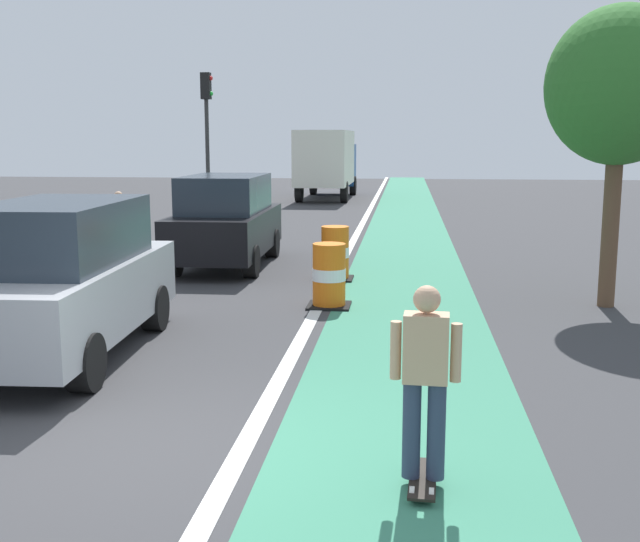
{
  "coord_description": "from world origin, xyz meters",
  "views": [
    {
      "loc": [
        2.36,
        -6.53,
        2.83
      ],
      "look_at": [
        1.24,
        3.5,
        1.1
      ],
      "focal_mm": 43.27,
      "sensor_mm": 36.0,
      "label": 1
    }
  ],
  "objects": [
    {
      "name": "skateboarder_on_lane",
      "position": [
        2.54,
        -0.5,
        0.91
      ],
      "size": [
        0.57,
        0.81,
        1.69
      ],
      "color": "black",
      "rests_on": "ground"
    },
    {
      "name": "lane_divider_stripe",
      "position": [
        0.9,
        12.0,
        0.01
      ],
      "size": [
        0.2,
        80.0,
        0.01
      ],
      "primitive_type": "cube",
      "color": "silver",
      "rests_on": "ground"
    },
    {
      "name": "pedestrian_crossing",
      "position": [
        -4.41,
        16.94,
        0.86
      ],
      "size": [
        0.34,
        0.2,
        1.61
      ],
      "color": "#33333D",
      "rests_on": "ground"
    },
    {
      "name": "bike_lane_strip",
      "position": [
        2.4,
        12.0,
        0.0
      ],
      "size": [
        2.5,
        80.0,
        0.01
      ],
      "primitive_type": "cube",
      "color": "#387F60",
      "rests_on": "ground"
    },
    {
      "name": "pedestrian_waiting",
      "position": [
        -4.45,
        11.18,
        0.86
      ],
      "size": [
        0.34,
        0.2,
        1.61
      ],
      "color": "#33333D",
      "rests_on": "ground"
    },
    {
      "name": "traffic_barrel_mid",
      "position": [
        0.94,
        8.91,
        0.53
      ],
      "size": [
        0.73,
        0.73,
        1.09
      ],
      "color": "orange",
      "rests_on": "ground"
    },
    {
      "name": "ground_plane",
      "position": [
        0.0,
        0.0,
        0.0
      ],
      "size": [
        100.0,
        100.0,
        0.0
      ],
      "primitive_type": "plane",
      "color": "#38383A"
    },
    {
      "name": "parked_suv_nearest",
      "position": [
        -2.1,
        2.9,
        1.04
      ],
      "size": [
        2.08,
        4.68,
        2.04
      ],
      "color": "#9EA0A5",
      "rests_on": "ground"
    },
    {
      "name": "parked_suv_second",
      "position": [
        -1.64,
        10.32,
        1.04
      ],
      "size": [
        1.98,
        4.63,
        2.04
      ],
      "color": "black",
      "rests_on": "ground"
    },
    {
      "name": "traffic_barrel_front",
      "position": [
        1.08,
        6.3,
        0.53
      ],
      "size": [
        0.73,
        0.73,
        1.09
      ],
      "color": "orange",
      "rests_on": "ground"
    },
    {
      "name": "delivery_truck_down_block",
      "position": [
        -1.43,
        30.44,
        1.85
      ],
      "size": [
        2.41,
        7.62,
        3.23
      ],
      "color": "silver",
      "rests_on": "ground"
    },
    {
      "name": "street_tree_sidewalk",
      "position": [
        5.8,
        6.88,
        3.67
      ],
      "size": [
        2.4,
        2.4,
        5.0
      ],
      "color": "brown",
      "rests_on": "ground"
    },
    {
      "name": "traffic_light_corner",
      "position": [
        -4.59,
        20.19,
        3.5
      ],
      "size": [
        0.41,
        0.32,
        5.1
      ],
      "color": "#2D2D2D",
      "rests_on": "ground"
    }
  ]
}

